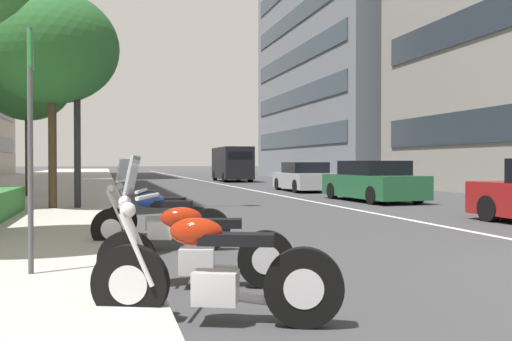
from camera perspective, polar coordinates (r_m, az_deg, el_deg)
sidewalk_right_plaza at (r=34.91m, az=-22.28°, el=-1.39°), size 160.00×9.65×0.15m
lane_centre_stripe at (r=40.27m, az=-5.07°, el=-1.14°), size 110.00×0.16×0.01m
motorcycle_second_in_row at (r=4.84m, az=-4.43°, el=-10.66°), size 0.95×2.08×1.12m
motorcycle_by_sign_pole at (r=6.22m, az=-6.52°, el=-7.99°), size 0.76×2.14×1.48m
motorcycle_nearest_camera at (r=8.98m, az=-9.92°, el=-5.37°), size 0.84×2.16×1.11m
motorcycle_far_end_row at (r=10.34m, az=-10.28°, el=-4.51°), size 1.09×1.90×1.46m
car_lead_in_lane at (r=20.36m, az=11.92°, el=-1.18°), size 4.70×2.08×1.45m
car_following_behind at (r=26.82m, az=4.94°, el=-0.75°), size 4.49×1.98×1.40m
delivery_van_ahead at (r=40.68m, az=-2.49°, el=0.76°), size 6.04×2.25×2.49m
parking_sign_by_curb at (r=6.67m, az=-22.20°, el=4.18°), size 0.32×0.06×2.75m
street_lamp_with_banners at (r=16.34m, az=-16.62°, el=12.79°), size 1.26×2.51×7.73m
street_tree_far_plaza at (r=16.36m, az=-20.27°, el=11.75°), size 3.58×3.58×5.89m
street_tree_near_plaza_corner at (r=22.55m, az=-22.44°, el=8.14°), size 3.14×3.14×5.48m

